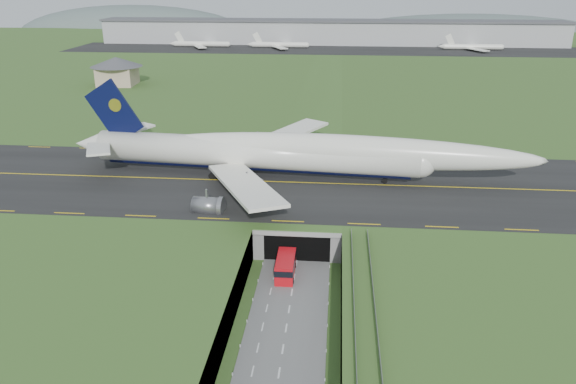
# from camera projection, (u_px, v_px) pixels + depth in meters

# --- Properties ---
(ground) EXTENTS (900.00, 900.00, 0.00)m
(ground) POSITION_uv_depth(u_px,v_px,m) (293.00, 284.00, 94.62)
(ground) COLOR #375221
(ground) RESTS_ON ground
(airfield_deck) EXTENTS (800.00, 800.00, 6.00)m
(airfield_deck) POSITION_uv_depth(u_px,v_px,m) (293.00, 268.00, 93.54)
(airfield_deck) COLOR gray
(airfield_deck) RESTS_ON ground
(trench_road) EXTENTS (12.00, 75.00, 0.20)m
(trench_road) POSITION_uv_depth(u_px,v_px,m) (289.00, 308.00, 87.62)
(trench_road) COLOR slate
(trench_road) RESTS_ON ground
(taxiway) EXTENTS (800.00, 44.00, 0.18)m
(taxiway) POSITION_uv_depth(u_px,v_px,m) (306.00, 183.00, 123.07)
(taxiway) COLOR black
(taxiway) RESTS_ON airfield_deck
(tunnel_portal) EXTENTS (17.00, 22.30, 6.00)m
(tunnel_portal) POSITION_uv_depth(u_px,v_px,m) (300.00, 225.00, 108.94)
(tunnel_portal) COLOR gray
(tunnel_portal) RESTS_ON ground
(guideway) EXTENTS (3.00, 53.00, 7.05)m
(guideway) POSITION_uv_depth(u_px,v_px,m) (365.00, 327.00, 74.03)
(guideway) COLOR #A8A8A3
(guideway) RESTS_ON ground
(jumbo_jet) EXTENTS (105.37, 65.54, 21.76)m
(jumbo_jet) POSITION_uv_depth(u_px,v_px,m) (288.00, 153.00, 124.04)
(jumbo_jet) COLOR white
(jumbo_jet) RESTS_ON ground
(shuttle_tram) EXTENTS (3.29, 8.35, 3.38)m
(shuttle_tram) POSITION_uv_depth(u_px,v_px,m) (286.00, 266.00, 96.60)
(shuttle_tram) COLOR red
(shuttle_tram) RESTS_ON ground
(service_building) EXTENTS (22.55, 22.55, 11.47)m
(service_building) POSITION_uv_depth(u_px,v_px,m) (117.00, 69.00, 230.76)
(service_building) COLOR #C2A88C
(service_building) RESTS_ON ground
(cargo_terminal) EXTENTS (320.00, 67.00, 15.60)m
(cargo_terminal) POSITION_uv_depth(u_px,v_px,m) (330.00, 32.00, 367.68)
(cargo_terminal) COLOR #B2B2B2
(cargo_terminal) RESTS_ON ground
(distant_hills) EXTENTS (700.00, 91.00, 60.00)m
(distant_hills) POSITION_uv_depth(u_px,v_px,m) (406.00, 40.00, 490.07)
(distant_hills) COLOR #526360
(distant_hills) RESTS_ON ground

